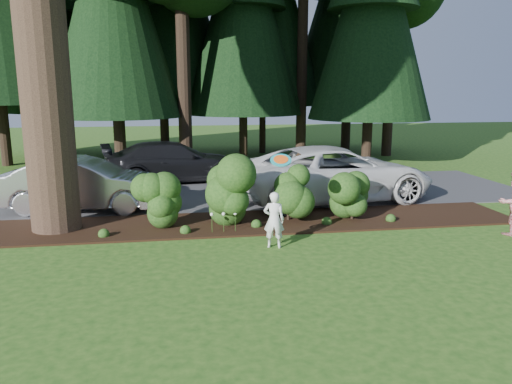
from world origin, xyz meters
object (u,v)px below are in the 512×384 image
car_dark_suv (174,162)px  car_silver_wagon (84,184)px  frisbee (281,160)px  car_white_suv (335,173)px  child (274,220)px

car_dark_suv → car_silver_wagon: bearing=138.7°
frisbee → car_silver_wagon: bearing=138.6°
car_white_suv → child: size_ratio=4.82×
car_silver_wagon → car_dark_suv: bearing=-24.1°
frisbee → car_dark_suv: bearing=105.4°
child → frisbee: size_ratio=2.69×
car_white_suv → frisbee: size_ratio=12.98×
car_white_suv → car_dark_suv: size_ratio=1.18×
child → car_dark_suv: bearing=-60.2°
child → frisbee: frisbee is taller
child → frisbee: (0.12, -0.14, 1.42)m
car_silver_wagon → car_dark_suv: 5.11m
car_dark_suv → child: car_dark_suv is taller
car_silver_wagon → frisbee: size_ratio=9.73×
car_white_suv → frisbee: 5.53m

